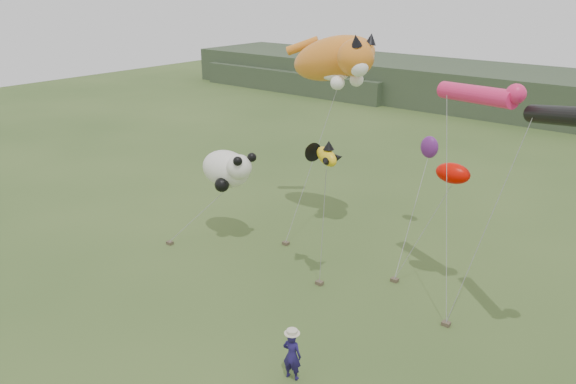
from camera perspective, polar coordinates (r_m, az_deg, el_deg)
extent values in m
plane|color=#385123|center=(21.12, -3.13, -14.81)|extent=(120.00, 120.00, 0.00)
cube|color=#2D3D28|center=(69.62, 1.70, 11.46)|extent=(25.00, 8.00, 2.50)
imported|color=#1D1550|center=(18.91, 0.41, -16.26)|extent=(0.72, 0.55, 1.76)
cube|color=brown|center=(27.91, -0.23, -5.22)|extent=(0.30, 0.24, 0.16)
cube|color=brown|center=(24.48, 3.22, -9.20)|extent=(0.30, 0.24, 0.16)
cube|color=brown|center=(22.63, 15.76, -12.76)|extent=(0.30, 0.24, 0.16)
cube|color=brown|center=(28.56, -11.92, -5.07)|extent=(0.30, 0.24, 0.16)
cube|color=brown|center=(25.10, 10.77, -8.77)|extent=(0.30, 0.24, 0.16)
ellipsoid|color=orange|center=(28.20, 4.60, 13.38)|extent=(5.02, 2.35, 3.16)
sphere|color=orange|center=(26.35, 6.89, 13.42)|extent=(1.70, 1.70, 1.70)
cone|color=black|center=(25.72, 6.93, 15.05)|extent=(0.53, 0.65, 0.64)
cone|color=black|center=(26.42, 8.43, 15.12)|extent=(0.53, 0.61, 0.60)
sphere|color=white|center=(25.96, 7.23, 12.46)|extent=(0.85, 0.85, 0.85)
ellipsoid|color=white|center=(27.97, 4.54, 11.75)|extent=(1.66, 0.83, 0.52)
sphere|color=white|center=(26.35, 5.05, 10.99)|extent=(0.66, 0.66, 0.66)
sphere|color=white|center=(27.34, 6.97, 11.27)|extent=(0.66, 0.66, 0.66)
cylinder|color=orange|center=(30.20, 1.51, 14.63)|extent=(1.76, 1.29, 1.03)
ellipsoid|color=yellow|center=(21.93, 3.94, 3.62)|extent=(1.43, 0.97, 0.90)
cone|color=black|center=(22.71, 2.18, 4.25)|extent=(0.85, 0.95, 0.78)
cone|color=black|center=(21.75, 4.16, 4.78)|extent=(0.43, 0.43, 0.35)
cone|color=black|center=(21.47, 3.83, 3.01)|extent=(0.46, 0.49, 0.35)
cone|color=black|center=(22.16, 5.14, 3.53)|extent=(0.46, 0.49, 0.35)
cylinder|color=black|center=(19.51, 26.09, 6.97)|extent=(2.89, 2.66, 1.17)
cylinder|color=#EC225E|center=(22.11, 18.54, 9.39)|extent=(3.52, 2.12, 0.87)
sphere|color=#EC225E|center=(21.02, 22.14, 9.21)|extent=(0.71, 0.71, 0.71)
ellipsoid|color=white|center=(27.71, -6.33, 2.37)|extent=(2.71, 1.81, 1.81)
sphere|color=white|center=(26.57, -4.98, 2.53)|extent=(1.21, 1.21, 1.21)
sphere|color=black|center=(25.96, -5.14, 3.14)|extent=(0.44, 0.44, 0.44)
sphere|color=black|center=(26.48, -3.70, 3.54)|extent=(0.44, 0.44, 0.44)
sphere|color=black|center=(27.00, -6.73, 0.73)|extent=(0.70, 0.70, 0.70)
sphere|color=black|center=(28.58, -7.01, 2.06)|extent=(0.70, 0.70, 0.70)
ellipsoid|color=#DB0A00|center=(23.13, 16.41, 1.84)|extent=(1.41, 0.82, 0.82)
ellipsoid|color=#631E73|center=(28.78, 14.17, 4.44)|extent=(0.92, 0.61, 1.12)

